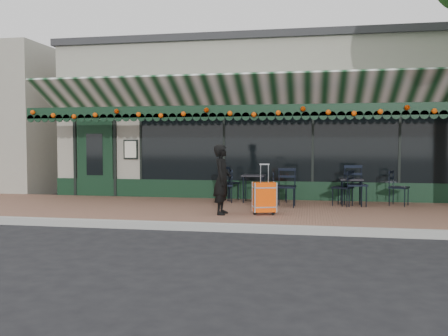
% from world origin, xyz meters
% --- Properties ---
extents(ground, '(80.00, 80.00, 0.00)m').
position_xyz_m(ground, '(0.00, 0.00, 0.00)').
color(ground, black).
rests_on(ground, ground).
extents(sidewalk, '(18.00, 4.00, 0.15)m').
position_xyz_m(sidewalk, '(0.00, 2.00, 0.07)').
color(sidewalk, brown).
rests_on(sidewalk, ground).
extents(curb, '(18.00, 0.16, 0.15)m').
position_xyz_m(curb, '(0.00, -0.08, 0.07)').
color(curb, '#9E9E99').
rests_on(curb, ground).
extents(restaurant_building, '(12.00, 9.60, 4.50)m').
position_xyz_m(restaurant_building, '(0.00, 7.84, 2.27)').
color(restaurant_building, gray).
rests_on(restaurant_building, ground).
extents(woman, '(0.36, 0.55, 1.50)m').
position_xyz_m(woman, '(-0.52, 1.09, 0.90)').
color(woman, black).
rests_on(woman, sidewalk).
extents(suitcase, '(0.53, 0.40, 1.08)m').
position_xyz_m(suitcase, '(0.38, 1.21, 0.51)').
color(suitcase, '#FF4D08').
rests_on(suitcase, sidewalk).
extents(cafe_table_a, '(0.54, 0.54, 0.66)m').
position_xyz_m(cafe_table_a, '(2.33, 3.05, 0.75)').
color(cafe_table_a, black).
rests_on(cafe_table_a, sidewalk).
extents(cafe_table_b, '(0.58, 0.58, 0.71)m').
position_xyz_m(cafe_table_b, '(-0.09, 3.29, 0.79)').
color(cafe_table_b, black).
rests_on(cafe_table_b, sidewalk).
extents(chair_a_left, '(0.59, 0.59, 0.88)m').
position_xyz_m(chair_a_left, '(2.12, 2.93, 0.59)').
color(chair_a_left, black).
rests_on(chair_a_left, sidewalk).
extents(chair_a_right, '(0.57, 0.57, 0.87)m').
position_xyz_m(chair_a_right, '(3.48, 3.26, 0.59)').
color(chair_a_right, black).
rests_on(chair_a_right, sidewalk).
extents(chair_a_front, '(0.59, 0.59, 1.01)m').
position_xyz_m(chair_a_front, '(2.42, 3.00, 0.65)').
color(chair_a_front, black).
rests_on(chair_a_front, sidewalk).
extents(chair_b_left, '(0.54, 0.54, 0.87)m').
position_xyz_m(chair_b_left, '(-0.85, 3.11, 0.58)').
color(chair_b_left, black).
rests_on(chair_b_left, sidewalk).
extents(chair_b_right, '(0.43, 0.43, 0.79)m').
position_xyz_m(chair_b_right, '(0.57, 3.44, 0.54)').
color(chair_b_right, black).
rests_on(chair_b_right, sidewalk).
extents(chair_b_front, '(0.49, 0.49, 0.94)m').
position_xyz_m(chair_b_front, '(0.78, 2.54, 0.62)').
color(chair_b_front, black).
rests_on(chair_b_front, sidewalk).
extents(chair_solo, '(0.63, 0.63, 0.90)m').
position_xyz_m(chair_solo, '(-0.82, 3.65, 0.60)').
color(chair_solo, black).
rests_on(chair_solo, sidewalk).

